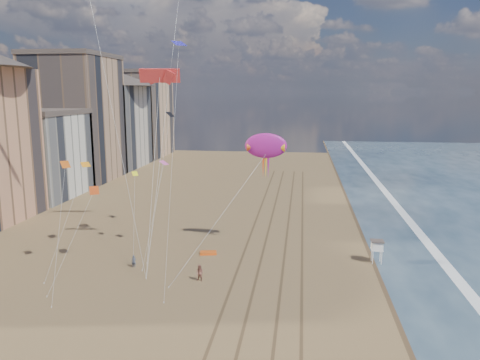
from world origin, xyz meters
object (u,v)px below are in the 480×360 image
(lifeguard_stand, at_px, (377,246))
(kite_flyer_b, at_px, (200,273))
(show_kite, at_px, (266,146))
(kite_flyer_a, at_px, (134,261))
(grounded_kite, at_px, (208,253))

(lifeguard_stand, bearing_deg, kite_flyer_b, -157.30)
(show_kite, xyz_separation_m, kite_flyer_b, (-6.15, -11.74, -12.63))
(show_kite, bearing_deg, kite_flyer_a, -149.08)
(show_kite, xyz_separation_m, kite_flyer_a, (-14.68, -8.79, -12.82))
(kite_flyer_a, height_order, kite_flyer_b, kite_flyer_b)
(lifeguard_stand, xyz_separation_m, kite_flyer_a, (-28.44, -5.38, -1.41))
(kite_flyer_b, bearing_deg, show_kite, 82.95)
(kite_flyer_a, bearing_deg, lifeguard_stand, 2.58)
(kite_flyer_a, bearing_deg, kite_flyer_b, -27.15)
(grounded_kite, relative_size, kite_flyer_b, 1.13)
(grounded_kite, distance_m, show_kite, 15.43)
(grounded_kite, distance_m, kite_flyer_a, 9.67)
(grounded_kite, bearing_deg, lifeguard_stand, -13.13)
(lifeguard_stand, height_order, grounded_kite, lifeguard_stand)
(show_kite, distance_m, kite_flyer_a, 21.38)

